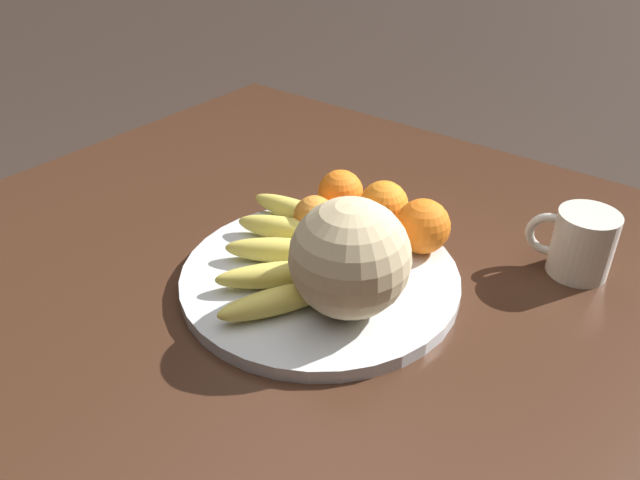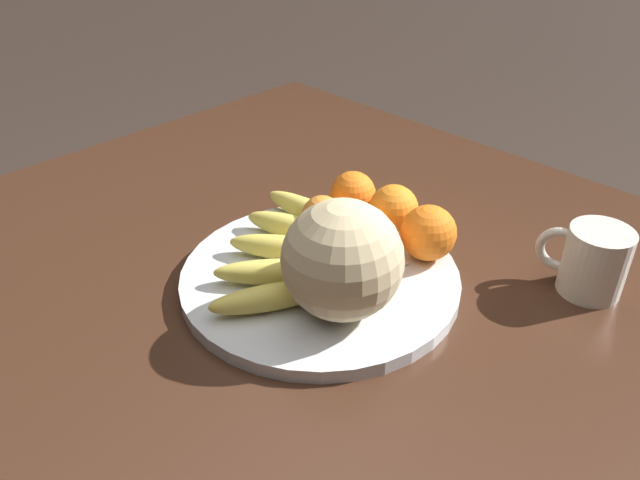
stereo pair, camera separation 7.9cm
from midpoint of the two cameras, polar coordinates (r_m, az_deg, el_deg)
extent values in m
cube|color=#3D2316|center=(0.81, -0.02, -7.07)|extent=(1.36, 1.10, 0.04)
cube|color=#3D2316|center=(1.63, -6.48, -0.43)|extent=(0.07, 0.07, 0.70)
cylinder|color=silver|center=(0.82, -2.75, -3.56)|extent=(0.37, 0.37, 0.02)
torus|color=#1E4C56|center=(0.82, -2.76, -3.37)|extent=(0.37, 0.37, 0.01)
sphere|color=beige|center=(0.72, -0.39, -1.78)|extent=(0.14, 0.14, 0.14)
sphere|color=brown|center=(0.82, -0.55, -1.39)|extent=(0.02, 0.02, 0.02)
ellipsoid|color=#E5D156|center=(0.92, -4.38, 2.52)|extent=(0.17, 0.05, 0.03)
ellipsoid|color=#E5D156|center=(0.87, -5.35, 0.82)|extent=(0.16, 0.08, 0.04)
ellipsoid|color=#E5D156|center=(0.83, -6.13, -1.11)|extent=(0.15, 0.11, 0.03)
ellipsoid|color=#E5D156|center=(0.79, -6.65, -3.27)|extent=(0.13, 0.14, 0.03)
ellipsoid|color=#E5D156|center=(0.75, -6.85, -5.64)|extent=(0.10, 0.15, 0.03)
sphere|color=orange|center=(0.81, 2.39, -0.76)|extent=(0.06, 0.06, 0.06)
sphere|color=orange|center=(0.90, 3.34, 3.12)|extent=(0.07, 0.07, 0.07)
sphere|color=orange|center=(0.88, -3.08, 2.09)|extent=(0.06, 0.06, 0.06)
sphere|color=orange|center=(0.93, -0.54, 4.30)|extent=(0.07, 0.07, 0.07)
sphere|color=orange|center=(0.86, 0.39, 1.48)|extent=(0.06, 0.06, 0.06)
sphere|color=orange|center=(0.85, 6.74, 1.17)|extent=(0.08, 0.08, 0.08)
cube|color=white|center=(0.86, 2.52, -1.09)|extent=(0.08, 0.03, 0.00)
cylinder|color=beige|center=(0.88, 20.59, -0.41)|extent=(0.08, 0.08, 0.09)
torus|color=beige|center=(0.88, 17.85, 0.43)|extent=(0.06, 0.03, 0.06)
camera|label=1|loc=(0.04, -92.86, -1.84)|focal=35.00mm
camera|label=2|loc=(0.04, 87.14, 1.84)|focal=35.00mm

